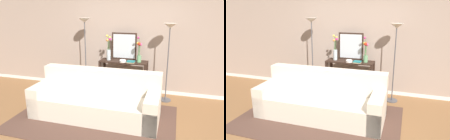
# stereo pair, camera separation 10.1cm
# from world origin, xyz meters

# --- Properties ---
(ground_plane) EXTENTS (16.00, 16.00, 0.02)m
(ground_plane) POSITION_xyz_m (0.00, 0.00, -0.01)
(ground_plane) COLOR brown
(back_wall) EXTENTS (12.00, 0.15, 2.95)m
(back_wall) POSITION_xyz_m (0.00, 2.16, 1.47)
(back_wall) COLOR white
(back_wall) RESTS_ON ground
(area_rug) EXTENTS (3.04, 1.94, 0.01)m
(area_rug) POSITION_xyz_m (-0.29, 0.41, 0.01)
(area_rug) COLOR #51382D
(area_rug) RESTS_ON ground
(couch) EXTENTS (2.43, 0.95, 0.88)m
(couch) POSITION_xyz_m (-0.29, 0.57, 0.31)
(couch) COLOR beige
(couch) RESTS_ON ground
(console_table) EXTENTS (1.11, 0.39, 0.86)m
(console_table) POSITION_xyz_m (-0.04, 1.72, 0.58)
(console_table) COLOR black
(console_table) RESTS_ON ground
(floor_lamp_left) EXTENTS (0.28, 0.28, 1.83)m
(floor_lamp_left) POSITION_xyz_m (-0.99, 1.69, 1.44)
(floor_lamp_left) COLOR #4C4C51
(floor_lamp_left) RESTS_ON ground
(floor_lamp_right) EXTENTS (0.28, 0.28, 1.74)m
(floor_lamp_right) POSITION_xyz_m (0.96, 1.69, 1.37)
(floor_lamp_right) COLOR #4C4C51
(floor_lamp_right) RESTS_ON ground
(wall_mirror) EXTENTS (0.60, 0.02, 0.64)m
(wall_mirror) POSITION_xyz_m (-0.07, 1.89, 1.18)
(wall_mirror) COLOR black
(wall_mirror) RESTS_ON console_table
(vase_tall_flowers) EXTENTS (0.13, 0.10, 0.60)m
(vase_tall_flowers) POSITION_xyz_m (-0.41, 1.72, 1.09)
(vase_tall_flowers) COLOR silver
(vase_tall_flowers) RESTS_ON console_table
(vase_short_flowers) EXTENTS (0.12, 0.14, 0.58)m
(vase_short_flowers) POSITION_xyz_m (0.32, 1.71, 1.10)
(vase_short_flowers) COLOR #669E6B
(vase_short_flowers) RESTS_ON console_table
(fruit_bowl) EXTENTS (0.15, 0.15, 0.05)m
(fruit_bowl) POSITION_xyz_m (-0.03, 1.60, 0.88)
(fruit_bowl) COLOR silver
(fruit_bowl) RESTS_ON console_table
(book_stack) EXTENTS (0.18, 0.15, 0.05)m
(book_stack) POSITION_xyz_m (0.16, 1.58, 0.88)
(book_stack) COLOR tan
(book_stack) RESTS_ON console_table
(book_row_under_console) EXTENTS (0.45, 0.18, 0.13)m
(book_row_under_console) POSITION_xyz_m (-0.27, 1.72, 0.06)
(book_row_under_console) COLOR maroon
(book_row_under_console) RESTS_ON ground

